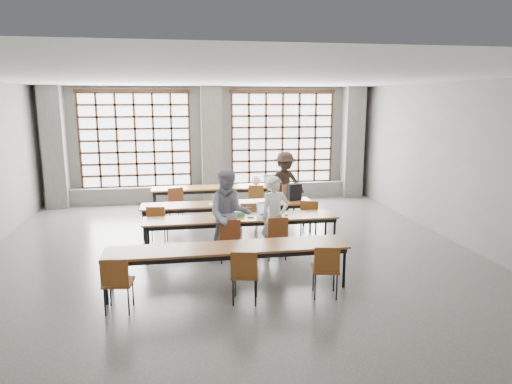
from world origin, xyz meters
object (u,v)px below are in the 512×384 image
Objects in this scene: chair_near_mid at (244,271)px; chair_near_right at (326,266)px; desk_row_d at (228,250)px; chair_mid_centre at (249,217)px; desk_row_a at (225,189)px; chair_back_mid at (256,197)px; student_female at (230,215)px; chair_back_left at (175,200)px; laptop_back at (271,182)px; laptop_front at (266,212)px; chair_near_left at (117,279)px; phone at (251,217)px; desk_row_c at (241,220)px; chair_front_right at (276,233)px; red_pouch at (118,279)px; desk_row_b at (228,206)px; student_male at (275,217)px; chair_mid_left at (157,221)px; chair_mid_right at (309,214)px; chair_back_right at (287,196)px; green_box at (238,214)px; mouse at (286,214)px; chair_front_left at (230,236)px; student_back at (285,183)px; backpack at (294,192)px; plastic_bag at (256,180)px.

chair_near_right is (1.30, -0.00, 0.00)m from chair_near_mid.
chair_mid_centre reaches higher than desk_row_d.
chair_back_mid is (0.78, -0.63, -0.13)m from desk_row_a.
desk_row_d is 1.40m from student_female.
chair_back_left is 1.99× the size of laptop_back.
chair_near_mid is at bearing -107.91° from laptop_front.
chair_near_left is 6.77× the size of phone.
laptop_back is at bearing 74.76° from chair_near_mid.
chair_near_mid is at bearing -78.45° from chair_back_left.
desk_row_c is 0.88m from chair_front_right.
desk_row_b is at bearing 61.26° from red_pouch.
desk_row_c is 4.55× the size of chair_front_right.
student_male is (-0.19, -3.26, 0.29)m from chair_back_mid.
student_female reaches higher than chair_back_mid.
chair_mid_centre is at bearing 90.39° from student_male.
chair_back_left is 5.37m from chair_near_mid.
chair_mid_right is (3.39, 0.00, 0.00)m from chair_mid_left.
chair_mid_centre is 1.38m from chair_mid_right.
chair_back_right reaches higher than green_box.
chair_back_right is 8.98× the size of mouse.
green_box is (-1.38, -3.41, -0.02)m from laptop_back.
chair_front_left is (-0.57, -1.32, 0.00)m from chair_mid_centre.
chair_mid_centre is at bearing -104.14° from chair_back_mid.
desk_row_b is 16.00× the size of green_box.
student_back is (2.98, 0.13, 0.33)m from chair_back_left.
mouse is at bearing -123.17° from backpack.
chair_near_right is at bearing -93.17° from laptop_back.
chair_near_left is 3.38m from phone.
student_back is (3.34, 2.19, 0.33)m from chair_mid_left.
chair_front_left is 1.99× the size of laptop_back.
student_back reaches higher than desk_row_b.
plastic_bag is at bearing 75.30° from desk_row_c.
chair_near_mid is at bearing -119.99° from student_back.
chair_near_right is (1.48, -0.63, -0.13)m from desk_row_d.
laptop_back is (2.71, 0.73, 0.25)m from chair_back_left.
student_female reaches higher than chair_front_left.
desk_row_a is at bearing 141.32° from chair_back_mid.
desk_row_a is at bearing 98.54° from chair_front_right.
desk_row_a is 2.32× the size of student_back.
backpack is at bearing 58.95° from desk_row_d.
backpack reaches higher than red_pouch.
chair_back_left is 3.26m from phone.
backpack reaches higher than green_box.
mouse is at bearing 38.27° from chair_near_left.
plastic_bag is (-0.70, 0.55, 0.01)m from student_back.
chair_mid_right and chair_front_right have the same top height.
chair_back_mid is 1.00× the size of chair_mid_left.
chair_mid_left is 3.08× the size of plastic_bag.
chair_front_right is at bearing -69.38° from desk_row_b.
desk_row_c is 16.00× the size of green_box.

